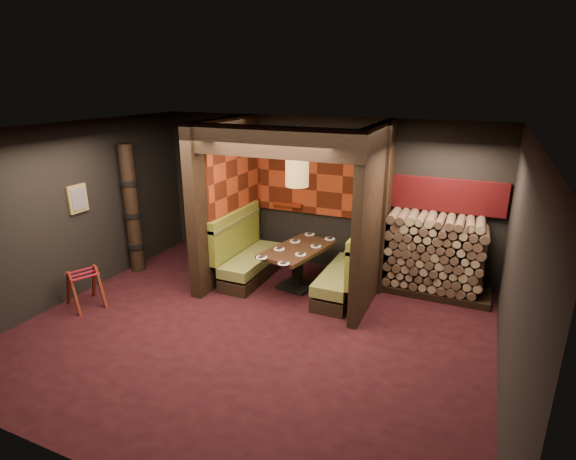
{
  "coord_description": "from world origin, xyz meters",
  "views": [
    {
      "loc": [
        2.78,
        -5.0,
        3.43
      ],
      "look_at": [
        0.0,
        1.3,
        1.15
      ],
      "focal_mm": 28.0,
      "sensor_mm": 36.0,
      "label": 1
    }
  ],
  "objects_px": {
    "firewood_stack": "(439,256)",
    "booth_bench_left": "(248,257)",
    "pendant_lamp": "(297,172)",
    "booth_bench_right": "(348,274)",
    "dining_table": "(298,261)",
    "totem_column": "(132,210)",
    "luggage_rack": "(84,286)"
  },
  "relations": [
    {
      "from": "dining_table",
      "to": "booth_bench_right",
      "type": "bearing_deg",
      "value": 1.37
    },
    {
      "from": "pendant_lamp",
      "to": "totem_column",
      "type": "relative_size",
      "value": 0.43
    },
    {
      "from": "firewood_stack",
      "to": "booth_bench_left",
      "type": "bearing_deg",
      "value": -167.83
    },
    {
      "from": "booth_bench_left",
      "to": "luggage_rack",
      "type": "relative_size",
      "value": 2.13
    },
    {
      "from": "dining_table",
      "to": "totem_column",
      "type": "height_order",
      "value": "totem_column"
    },
    {
      "from": "booth_bench_left",
      "to": "dining_table",
      "type": "height_order",
      "value": "booth_bench_left"
    },
    {
      "from": "booth_bench_right",
      "to": "luggage_rack",
      "type": "distance_m",
      "value": 4.25
    },
    {
      "from": "booth_bench_right",
      "to": "firewood_stack",
      "type": "xyz_separation_m",
      "value": [
        1.35,
        0.7,
        0.28
      ]
    },
    {
      "from": "booth_bench_left",
      "to": "luggage_rack",
      "type": "bearing_deg",
      "value": -132.35
    },
    {
      "from": "luggage_rack",
      "to": "dining_table",
      "type": "bearing_deg",
      "value": 35.15
    },
    {
      "from": "totem_column",
      "to": "booth_bench_right",
      "type": "bearing_deg",
      "value": 7.86
    },
    {
      "from": "booth_bench_left",
      "to": "booth_bench_right",
      "type": "bearing_deg",
      "value": 0.0
    },
    {
      "from": "dining_table",
      "to": "firewood_stack",
      "type": "bearing_deg",
      "value": 17.8
    },
    {
      "from": "pendant_lamp",
      "to": "firewood_stack",
      "type": "height_order",
      "value": "pendant_lamp"
    },
    {
      "from": "booth_bench_left",
      "to": "dining_table",
      "type": "bearing_deg",
      "value": -1.23
    },
    {
      "from": "dining_table",
      "to": "totem_column",
      "type": "bearing_deg",
      "value": -170.29
    },
    {
      "from": "dining_table",
      "to": "pendant_lamp",
      "type": "bearing_deg",
      "value": -90.0
    },
    {
      "from": "booth_bench_left",
      "to": "luggage_rack",
      "type": "height_order",
      "value": "booth_bench_left"
    },
    {
      "from": "dining_table",
      "to": "firewood_stack",
      "type": "xyz_separation_m",
      "value": [
        2.25,
        0.72,
        0.18
      ]
    },
    {
      "from": "booth_bench_left",
      "to": "firewood_stack",
      "type": "xyz_separation_m",
      "value": [
        3.25,
        0.7,
        0.28
      ]
    },
    {
      "from": "booth_bench_left",
      "to": "firewood_stack",
      "type": "height_order",
      "value": "firewood_stack"
    },
    {
      "from": "pendant_lamp",
      "to": "booth_bench_left",
      "type": "bearing_deg",
      "value": 175.91
    },
    {
      "from": "booth_bench_right",
      "to": "firewood_stack",
      "type": "bearing_deg",
      "value": 27.35
    },
    {
      "from": "booth_bench_left",
      "to": "dining_table",
      "type": "distance_m",
      "value": 1.0
    },
    {
      "from": "pendant_lamp",
      "to": "totem_column",
      "type": "bearing_deg",
      "value": -171.19
    },
    {
      "from": "booth_bench_right",
      "to": "booth_bench_left",
      "type": "bearing_deg",
      "value": 180.0
    },
    {
      "from": "booth_bench_left",
      "to": "pendant_lamp",
      "type": "xyz_separation_m",
      "value": [
        1.0,
        -0.07,
        1.65
      ]
    },
    {
      "from": "booth_bench_right",
      "to": "totem_column",
      "type": "height_order",
      "value": "totem_column"
    },
    {
      "from": "luggage_rack",
      "to": "firewood_stack",
      "type": "xyz_separation_m",
      "value": [
        5.09,
        2.72,
        0.34
      ]
    },
    {
      "from": "booth_bench_right",
      "to": "firewood_stack",
      "type": "distance_m",
      "value": 1.55
    },
    {
      "from": "booth_bench_right",
      "to": "dining_table",
      "type": "xyz_separation_m",
      "value": [
        -0.89,
        -0.02,
        0.1
      ]
    },
    {
      "from": "dining_table",
      "to": "pendant_lamp",
      "type": "distance_m",
      "value": 1.55
    }
  ]
}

